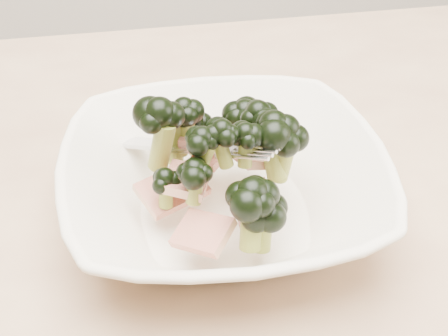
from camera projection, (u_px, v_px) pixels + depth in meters
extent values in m
cube|color=tan|center=(156.00, 250.00, 0.52)|extent=(1.20, 0.80, 0.04)
imported|color=#EEE2C9|center=(224.00, 186.00, 0.51)|extent=(0.27, 0.27, 0.06)
cylinder|color=olive|center=(162.00, 145.00, 0.50)|extent=(0.03, 0.02, 0.05)
ellipsoid|color=black|center=(160.00, 112.00, 0.48)|extent=(0.04, 0.04, 0.03)
cylinder|color=olive|center=(222.00, 150.00, 0.47)|extent=(0.02, 0.02, 0.03)
ellipsoid|color=black|center=(222.00, 130.00, 0.46)|extent=(0.03, 0.03, 0.02)
cylinder|color=olive|center=(244.00, 133.00, 0.54)|extent=(0.02, 0.02, 0.03)
ellipsoid|color=black|center=(245.00, 112.00, 0.53)|extent=(0.04, 0.04, 0.03)
cylinder|color=olive|center=(185.00, 133.00, 0.52)|extent=(0.02, 0.02, 0.04)
ellipsoid|color=black|center=(184.00, 108.00, 0.51)|extent=(0.03, 0.03, 0.03)
cylinder|color=olive|center=(245.00, 151.00, 0.47)|extent=(0.01, 0.02, 0.03)
ellipsoid|color=black|center=(246.00, 133.00, 0.46)|extent=(0.03, 0.03, 0.02)
cylinder|color=olive|center=(203.00, 161.00, 0.47)|extent=(0.02, 0.02, 0.04)
ellipsoid|color=black|center=(202.00, 137.00, 0.46)|extent=(0.03, 0.03, 0.02)
cylinder|color=olive|center=(257.00, 139.00, 0.52)|extent=(0.02, 0.02, 0.04)
ellipsoid|color=black|center=(258.00, 113.00, 0.50)|extent=(0.03, 0.03, 0.03)
cylinder|color=olive|center=(251.00, 222.00, 0.45)|extent=(0.02, 0.03, 0.05)
ellipsoid|color=black|center=(252.00, 193.00, 0.43)|extent=(0.04, 0.04, 0.03)
cylinder|color=olive|center=(166.00, 194.00, 0.48)|extent=(0.01, 0.01, 0.02)
ellipsoid|color=black|center=(165.00, 178.00, 0.47)|extent=(0.03, 0.03, 0.02)
cylinder|color=olive|center=(262.00, 230.00, 0.46)|extent=(0.02, 0.02, 0.04)
ellipsoid|color=black|center=(263.00, 207.00, 0.44)|extent=(0.04, 0.04, 0.03)
cylinder|color=olive|center=(195.00, 140.00, 0.54)|extent=(0.02, 0.01, 0.03)
ellipsoid|color=black|center=(194.00, 122.00, 0.53)|extent=(0.03, 0.03, 0.03)
cylinder|color=olive|center=(195.00, 188.00, 0.46)|extent=(0.02, 0.02, 0.03)
ellipsoid|color=black|center=(194.00, 169.00, 0.45)|extent=(0.03, 0.03, 0.02)
cylinder|color=olive|center=(283.00, 160.00, 0.49)|extent=(0.02, 0.02, 0.04)
ellipsoid|color=black|center=(285.00, 134.00, 0.48)|extent=(0.04, 0.04, 0.03)
cylinder|color=olive|center=(272.00, 154.00, 0.49)|extent=(0.02, 0.03, 0.05)
ellipsoid|color=black|center=(274.00, 125.00, 0.47)|extent=(0.04, 0.04, 0.03)
cylinder|color=olive|center=(176.00, 140.00, 0.52)|extent=(0.02, 0.02, 0.04)
ellipsoid|color=black|center=(174.00, 114.00, 0.51)|extent=(0.03, 0.03, 0.03)
cube|color=maroon|center=(212.00, 154.00, 0.53)|extent=(0.04, 0.04, 0.01)
cube|color=maroon|center=(203.00, 233.00, 0.45)|extent=(0.05, 0.05, 0.02)
cube|color=maroon|center=(253.00, 204.00, 0.47)|extent=(0.03, 0.04, 0.02)
cube|color=maroon|center=(255.00, 157.00, 0.52)|extent=(0.04, 0.05, 0.03)
cube|color=maroon|center=(172.00, 189.00, 0.50)|extent=(0.06, 0.06, 0.02)
cube|color=maroon|center=(187.00, 180.00, 0.48)|extent=(0.05, 0.06, 0.02)
cube|color=maroon|center=(213.00, 137.00, 0.52)|extent=(0.06, 0.05, 0.01)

